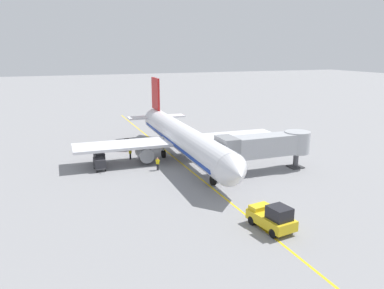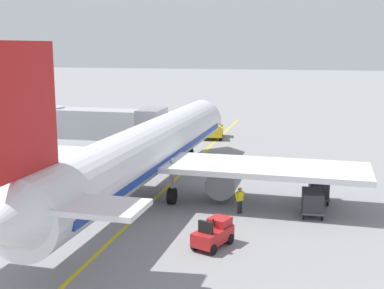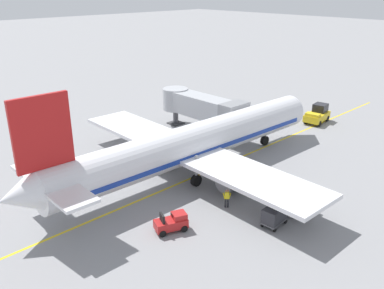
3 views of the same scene
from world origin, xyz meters
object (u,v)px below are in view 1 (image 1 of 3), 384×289
pushback_tractor (272,218)px  ground_crew_wing_walker (158,163)px  baggage_cart_front (99,163)px  ground_crew_loader (130,153)px  baggage_cart_second_in_train (99,157)px  baggage_tug_lead (126,145)px  jet_bridge (265,146)px  parked_airliner (182,138)px

pushback_tractor → ground_crew_wing_walker: (4.60, -19.99, -0.15)m
baggage_cart_front → ground_crew_loader: (-4.86, -3.66, 0.00)m
baggage_cart_second_in_train → pushback_tractor: bearing=113.7°
baggage_tug_lead → baggage_cart_second_in_train: baggage_tug_lead is taller
pushback_tractor → ground_crew_wing_walker: 20.51m
baggage_tug_lead → baggage_cart_second_in_train: size_ratio=0.94×
baggage_cart_front → pushback_tractor: bearing=117.2°
pushback_tractor → baggage_cart_second_in_train: (11.30, -25.73, -0.15)m
jet_bridge → baggage_cart_front: (19.79, -8.20, -2.50)m
parked_airliner → baggage_tug_lead: size_ratio=13.49×
parked_airliner → ground_crew_wing_walker: bearing=37.7°
jet_bridge → parked_airliner: bearing=-48.8°
baggage_cart_front → ground_crew_wing_walker: ground_crew_wing_walker is taller
parked_airliner → pushback_tractor: (0.11, 23.63, -2.09)m
baggage_tug_lead → ground_crew_wing_walker: bearing=97.9°
ground_crew_loader → pushback_tractor: bearing=104.5°
pushback_tractor → ground_crew_loader: 27.23m
ground_crew_wing_walker → ground_crew_loader: bearing=-70.7°
parked_airliner → jet_bridge: (-7.98, 9.12, 0.27)m
parked_airliner → baggage_cart_front: parked_airliner is taller
baggage_cart_second_in_train → ground_crew_loader: bearing=-171.9°
baggage_tug_lead → jet_bridge: bearing=129.3°
pushback_tractor → ground_crew_loader: (6.84, -26.36, -0.15)m
parked_airliner → ground_crew_wing_walker: (4.71, 3.64, -2.23)m
baggage_cart_front → ground_crew_wing_walker: 7.59m
baggage_tug_lead → ground_crew_wing_walker: 12.20m
baggage_tug_lead → baggage_cart_second_in_train: bearing=51.6°
ground_crew_wing_walker → ground_crew_loader: (2.24, -6.37, 0.00)m
pushback_tractor → ground_crew_loader: bearing=-75.5°
baggage_cart_second_in_train → ground_crew_wing_walker: ground_crew_wing_walker is taller
pushback_tractor → ground_crew_wing_walker: size_ratio=2.77×
pushback_tractor → baggage_tug_lead: 32.68m
baggage_cart_front → baggage_cart_second_in_train: bearing=-97.4°
baggage_tug_lead → baggage_cart_front: 10.82m
jet_bridge → baggage_tug_lead: (14.36, -17.56, -2.74)m
parked_airliner → baggage_cart_front: (11.80, 0.93, -2.24)m
pushback_tractor → ground_crew_wing_walker: pushback_tractor is taller
parked_airliner → baggage_tug_lead: (6.38, -8.44, -2.47)m
pushback_tractor → baggage_cart_front: (11.69, -22.70, -0.15)m
jet_bridge → baggage_cart_front: bearing=-22.5°
baggage_cart_front → ground_crew_loader: size_ratio=1.74×
parked_airliner → pushback_tractor: bearing=89.7°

